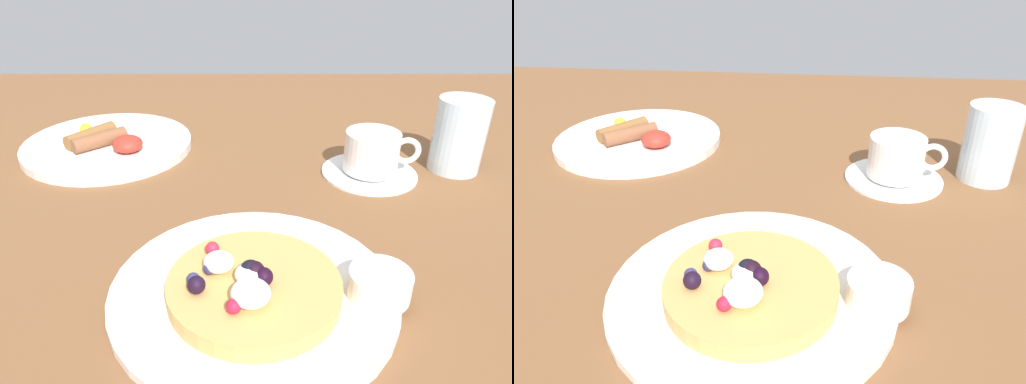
% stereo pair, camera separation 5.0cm
% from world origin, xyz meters
% --- Properties ---
extents(ground_plane, '(1.94, 1.32, 0.03)m').
position_xyz_m(ground_plane, '(0.00, 0.00, -0.01)').
color(ground_plane, brown).
extents(pancake_plate, '(0.28, 0.28, 0.01)m').
position_xyz_m(pancake_plate, '(0.08, -0.16, 0.01)').
color(pancake_plate, white).
rests_on(pancake_plate, ground_plane).
extents(pancake_with_berries, '(0.16, 0.16, 0.04)m').
position_xyz_m(pancake_with_berries, '(0.07, -0.17, 0.02)').
color(pancake_with_berries, tan).
rests_on(pancake_with_berries, pancake_plate).
extents(syrup_ramekin, '(0.06, 0.06, 0.03)m').
position_xyz_m(syrup_ramekin, '(0.19, -0.17, 0.02)').
color(syrup_ramekin, white).
rests_on(syrup_ramekin, pancake_plate).
extents(breakfast_plate, '(0.27, 0.27, 0.01)m').
position_xyz_m(breakfast_plate, '(-0.16, 0.20, 0.01)').
color(breakfast_plate, white).
rests_on(breakfast_plate, ground_plane).
extents(fried_breakfast, '(0.14, 0.12, 0.03)m').
position_xyz_m(fried_breakfast, '(-0.16, 0.18, 0.02)').
color(fried_breakfast, brown).
rests_on(fried_breakfast, breakfast_plate).
extents(coffee_saucer, '(0.14, 0.14, 0.01)m').
position_xyz_m(coffee_saucer, '(0.24, 0.10, 0.00)').
color(coffee_saucer, white).
rests_on(coffee_saucer, ground_plane).
extents(coffee_cup, '(0.11, 0.08, 0.06)m').
position_xyz_m(coffee_cup, '(0.24, 0.10, 0.04)').
color(coffee_cup, white).
rests_on(coffee_cup, coffee_saucer).
extents(water_glass, '(0.07, 0.07, 0.11)m').
position_xyz_m(water_glass, '(0.37, 0.12, 0.05)').
color(water_glass, silver).
rests_on(water_glass, ground_plane).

